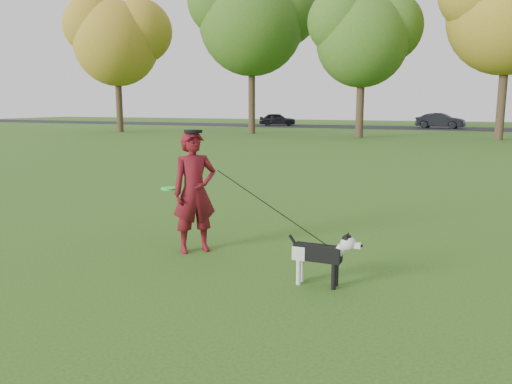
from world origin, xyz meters
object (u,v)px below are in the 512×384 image
at_px(dog, 323,252).
at_px(car_left, 278,119).
at_px(car_mid, 440,121).
at_px(man, 195,192).

relative_size(dog, car_left, 0.25).
height_order(dog, car_left, car_left).
xyz_separation_m(dog, car_mid, (-0.68, 40.74, 0.27)).
relative_size(man, dog, 1.97).
xyz_separation_m(car_left, car_mid, (14.96, 0.00, 0.05)).
height_order(man, car_mid, man).
bearing_deg(car_left, dog, -174.96).
bearing_deg(man, car_mid, 42.49).
height_order(dog, car_mid, car_mid).
bearing_deg(man, dog, -63.26).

